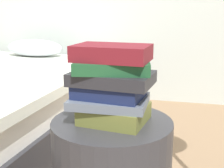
{
  "coord_description": "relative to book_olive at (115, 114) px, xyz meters",
  "views": [
    {
      "loc": [
        0.26,
        -1.04,
        0.91
      ],
      "look_at": [
        0.0,
        0.0,
        0.64
      ],
      "focal_mm": 49.39,
      "sensor_mm": 36.0,
      "label": 1
    }
  ],
  "objects": [
    {
      "name": "book_forest",
      "position": [
        -0.01,
        0.01,
        0.17
      ],
      "size": [
        0.29,
        0.23,
        0.04
      ],
      "primitive_type": "cube",
      "rotation": [
        0.0,
        0.0,
        0.17
      ],
      "color": "#1E512D",
      "rests_on": "book_charcoal"
    },
    {
      "name": "book_maroon",
      "position": [
        -0.01,
        -0.0,
        0.22
      ],
      "size": [
        0.27,
        0.19,
        0.06
      ],
      "primitive_type": "cube",
      "rotation": [
        0.0,
        0.0,
        -0.07
      ],
      "color": "maroon",
      "rests_on": "book_forest"
    },
    {
      "name": "book_slate",
      "position": [
        -0.02,
        -0.0,
        0.05
      ],
      "size": [
        0.28,
        0.21,
        0.03
      ],
      "primitive_type": "cube",
      "rotation": [
        0.0,
        0.0,
        0.02
      ],
      "color": "slate",
      "rests_on": "book_olive"
    },
    {
      "name": "book_charcoal",
      "position": [
        -0.02,
        0.0,
        0.13
      ],
      "size": [
        0.3,
        0.22,
        0.04
      ],
      "primitive_type": "cube",
      "rotation": [
        0.0,
        0.0,
        -0.1
      ],
      "color": "#28282D",
      "rests_on": "book_navy"
    },
    {
      "name": "book_olive",
      "position": [
        0.0,
        0.0,
        0.0
      ],
      "size": [
        0.25,
        0.23,
        0.06
      ],
      "primitive_type": "cube",
      "rotation": [
        0.0,
        0.0,
        -0.13
      ],
      "color": "olive",
      "rests_on": "side_table"
    },
    {
      "name": "book_navy",
      "position": [
        -0.02,
        -0.0,
        0.09
      ],
      "size": [
        0.26,
        0.19,
        0.05
      ],
      "primitive_type": "cube",
      "rotation": [
        0.0,
        0.0,
        -0.11
      ],
      "color": "#19234C",
      "rests_on": "book_slate"
    }
  ]
}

